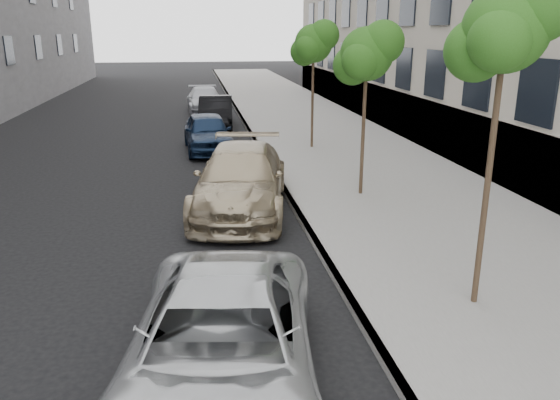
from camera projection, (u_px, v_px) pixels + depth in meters
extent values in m
plane|color=black|center=(307.00, 380.00, 7.38)|extent=(160.00, 160.00, 0.00)
cube|color=gray|center=(295.00, 113.00, 30.64)|extent=(6.40, 72.00, 0.14)
cube|color=#9E9B93|center=(240.00, 115.00, 30.17)|extent=(0.15, 72.00, 0.14)
cylinder|color=#38281C|center=(491.00, 154.00, 8.48)|extent=(0.10, 0.10, 5.09)
sphere|color=#2D6219|center=(506.00, 30.00, 7.93)|extent=(1.27, 1.27, 1.27)
sphere|color=#2D6219|center=(539.00, 7.00, 7.70)|extent=(1.01, 1.01, 1.01)
sphere|color=#2D6219|center=(476.00, 50.00, 8.21)|extent=(0.95, 0.95, 0.95)
cylinder|color=#38281C|center=(364.00, 113.00, 14.70)|extent=(0.10, 0.10, 4.49)
sphere|color=#2D6219|center=(367.00, 54.00, 14.24)|extent=(1.40, 1.40, 1.40)
sphere|color=#2D6219|center=(383.00, 42.00, 14.01)|extent=(1.12, 1.12, 1.12)
sphere|color=#2D6219|center=(352.00, 65.00, 14.52)|extent=(1.05, 1.05, 1.05)
cylinder|color=#38281C|center=(313.00, 87.00, 20.81)|extent=(0.10, 0.10, 4.62)
sphere|color=#2D6219|center=(313.00, 43.00, 20.33)|extent=(1.41, 1.41, 1.41)
sphere|color=#2D6219|center=(324.00, 35.00, 20.10)|extent=(1.13, 1.13, 1.13)
sphere|color=#2D6219|center=(304.00, 52.00, 20.61)|extent=(1.06, 1.06, 1.06)
imported|color=#BBBEC0|center=(221.00, 346.00, 6.87)|extent=(3.10, 5.47, 1.44)
imported|color=tan|center=(241.00, 179.00, 14.20)|extent=(3.21, 5.92, 1.63)
imported|color=#111F39|center=(208.00, 132.00, 21.22)|extent=(1.98, 4.40, 1.47)
imported|color=black|center=(216.00, 112.00, 26.34)|extent=(1.87, 4.63, 1.49)
imported|color=#A6A8AE|center=(205.00, 100.00, 31.29)|extent=(2.17, 4.93, 1.41)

